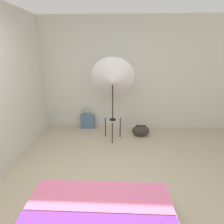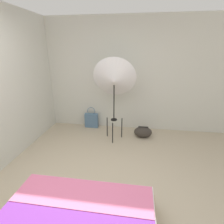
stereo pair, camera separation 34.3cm
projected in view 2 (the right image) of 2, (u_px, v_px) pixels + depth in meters
ground_plane at (84, 212)px, 2.15m from camera, size 14.00×14.00×0.00m
wall_back at (113, 76)px, 4.13m from camera, size 8.00×0.05×2.60m
wall_side_left at (3, 87)px, 2.86m from camera, size 0.05×8.00×2.60m
photo_umbrella at (114, 80)px, 3.47m from camera, size 0.88×0.52×1.76m
tote_bag at (92, 120)px, 4.45m from camera, size 0.33×0.11×0.53m
duffel_bag at (143, 132)px, 3.94m from camera, size 0.40×0.25×0.26m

